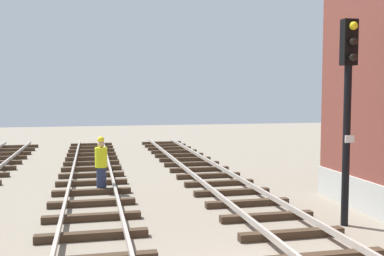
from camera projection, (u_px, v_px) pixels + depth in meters
name	position (u px, v px, depth m)	size (l,w,h in m)	color
signal_mast	(348.00, 97.00, 10.98)	(0.36, 0.40, 5.04)	black
track_worker_foreground	(101.00, 165.00, 14.86)	(0.40, 0.40, 1.87)	#262D4C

